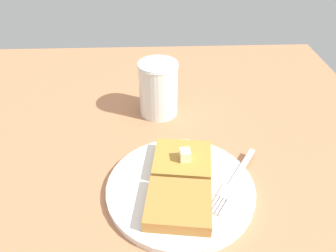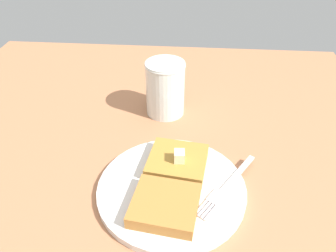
% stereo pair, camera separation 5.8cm
% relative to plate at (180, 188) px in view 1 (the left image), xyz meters
% --- Properties ---
extents(table_surface, '(0.96, 0.96, 0.02)m').
position_rel_plate_xyz_m(table_surface, '(-0.08, -0.06, -0.02)').
color(table_surface, '#AF714B').
rests_on(table_surface, ground).
extents(plate, '(0.23, 0.23, 0.01)m').
position_rel_plate_xyz_m(plate, '(0.00, 0.00, 0.00)').
color(plate, silver).
rests_on(plate, table_surface).
extents(toast_slice_left, '(0.10, 0.10, 0.02)m').
position_rel_plate_xyz_m(toast_slice_left, '(-0.05, 0.01, 0.02)').
color(toast_slice_left, '#B07F34').
rests_on(toast_slice_left, plate).
extents(toast_slice_middle, '(0.10, 0.10, 0.02)m').
position_rel_plate_xyz_m(toast_slice_middle, '(0.05, -0.01, 0.02)').
color(toast_slice_middle, '#B47635').
rests_on(toast_slice_middle, plate).
extents(butter_pat_primary, '(0.02, 0.02, 0.02)m').
position_rel_plate_xyz_m(butter_pat_primary, '(-0.04, 0.01, 0.03)').
color(butter_pat_primary, beige).
rests_on(butter_pat_primary, toast_slice_left).
extents(fork, '(0.14, 0.10, 0.00)m').
position_rel_plate_xyz_m(fork, '(-0.00, 0.08, 0.01)').
color(fork, silver).
rests_on(fork, plate).
extents(syrup_jar, '(0.08, 0.08, 0.11)m').
position_rel_plate_xyz_m(syrup_jar, '(-0.22, -0.03, 0.05)').
color(syrup_jar, '#471F08').
rests_on(syrup_jar, table_surface).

